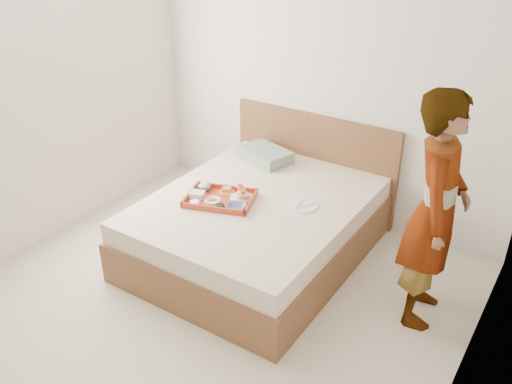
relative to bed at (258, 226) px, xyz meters
The scene contains 17 objects.
ground 1.04m from the bed, 87.31° to the right, with size 3.50×4.00×0.01m, color beige.
wall_back 1.44m from the bed, 87.31° to the left, with size 3.50×0.01×2.60m, color silver.
wall_right 2.30m from the bed, 29.09° to the right, with size 0.01×4.00×2.60m, color silver.
bed is the anchor object (origin of this frame).
headboard 0.99m from the bed, 90.00° to the left, with size 1.65×0.06×0.95m, color brown.
pillow 0.81m from the bed, 117.57° to the left, with size 0.46×0.31×0.11m, color gray.
tray 0.42m from the bed, 139.49° to the right, with size 0.53×0.39×0.05m, color #B83A1C.
prawn_plate 0.31m from the bed, 136.96° to the right, with size 0.18×0.18×0.01m, color white.
navy_bowl_big 0.40m from the bed, 96.84° to the right, with size 0.15×0.15×0.04m, color #161D46.
sauce_dish 0.46m from the bed, 114.52° to the right, with size 0.08×0.08×0.03m, color black.
meat_plate 0.46m from the bed, 136.99° to the right, with size 0.13×0.13×0.01m, color white.
bread_plate 0.39m from the bed, 163.18° to the right, with size 0.13×0.13×0.01m, color orange.
salad_bowl 0.55m from the bed, 162.43° to the right, with size 0.12×0.12×0.04m, color #161D46.
plastic_tub 0.57m from the bed, 146.23° to the right, with size 0.11×0.09×0.05m, color silver.
cheese_round 0.59m from the bed, 133.00° to the right, with size 0.08×0.08×0.03m, color white.
dinner_plate 0.47m from the bed, 14.13° to the left, with size 0.23×0.23×0.01m, color white.
person 1.51m from the bed, ahead, with size 0.62×0.40×1.69m, color silver.
Camera 1 is at (2.06, -2.23, 2.65)m, focal length 38.09 mm.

